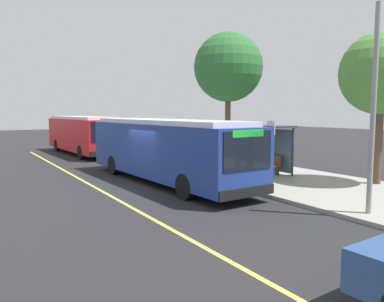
# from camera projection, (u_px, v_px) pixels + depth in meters

# --- Properties ---
(ground_plane) EXTENTS (120.00, 120.00, 0.00)m
(ground_plane) POSITION_uv_depth(u_px,v_px,m) (148.00, 185.00, 17.02)
(ground_plane) COLOR #232326
(sidewalk_curb) EXTENTS (44.00, 6.40, 0.15)m
(sidewalk_curb) POSITION_uv_depth(u_px,v_px,m) (250.00, 172.00, 20.16)
(sidewalk_curb) COLOR gray
(sidewalk_curb) RESTS_ON ground_plane
(lane_stripe_center) EXTENTS (36.00, 0.14, 0.01)m
(lane_stripe_center) POSITION_uv_depth(u_px,v_px,m) (100.00, 190.00, 15.86)
(lane_stripe_center) COLOR #E0D64C
(lane_stripe_center) RESTS_ON ground_plane
(transit_bus_main) EXTENTS (11.52, 3.03, 2.95)m
(transit_bus_main) POSITION_uv_depth(u_px,v_px,m) (165.00, 148.00, 17.57)
(transit_bus_main) COLOR navy
(transit_bus_main) RESTS_ON ground_plane
(transit_bus_second) EXTENTS (10.63, 2.97, 2.95)m
(transit_bus_second) POSITION_uv_depth(u_px,v_px,m) (82.00, 134.00, 29.45)
(transit_bus_second) COLOR red
(transit_bus_second) RESTS_ON ground_plane
(bus_shelter) EXTENTS (2.90, 1.60, 2.48)m
(bus_shelter) POSITION_uv_depth(u_px,v_px,m) (265.00, 139.00, 19.33)
(bus_shelter) COLOR #333338
(bus_shelter) RESTS_ON sidewalk_curb
(waiting_bench) EXTENTS (1.60, 0.48, 0.95)m
(waiting_bench) POSITION_uv_depth(u_px,v_px,m) (267.00, 164.00, 19.33)
(waiting_bench) COLOR brown
(waiting_bench) RESTS_ON sidewalk_curb
(route_sign_post) EXTENTS (0.44, 0.08, 2.80)m
(route_sign_post) POSITION_uv_depth(u_px,v_px,m) (271.00, 145.00, 15.27)
(route_sign_post) COLOR #333338
(route_sign_post) RESTS_ON sidewalk_curb
(street_tree_upstreet) EXTENTS (3.55, 3.55, 6.59)m
(street_tree_upstreet) POSITION_uv_depth(u_px,v_px,m) (381.00, 74.00, 16.12)
(street_tree_upstreet) COLOR brown
(street_tree_upstreet) RESTS_ON sidewalk_curb
(street_tree_downstreet) EXTENTS (4.43, 4.43, 8.22)m
(street_tree_downstreet) POSITION_uv_depth(u_px,v_px,m) (228.00, 68.00, 24.08)
(street_tree_downstreet) COLOR brown
(street_tree_downstreet) RESTS_ON sidewalk_curb
(utility_pole) EXTENTS (0.16, 0.16, 6.40)m
(utility_pole) POSITION_uv_depth(u_px,v_px,m) (373.00, 110.00, 11.41)
(utility_pole) COLOR gray
(utility_pole) RESTS_ON sidewalk_curb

